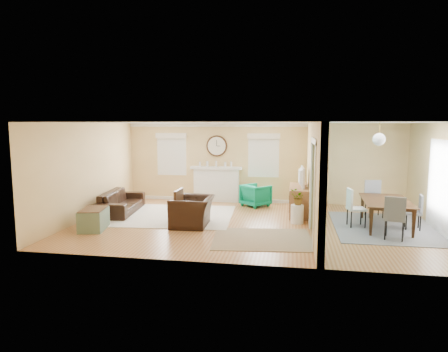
{
  "coord_description": "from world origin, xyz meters",
  "views": [
    {
      "loc": [
        0.97,
        -10.01,
        2.55
      ],
      "look_at": [
        -0.8,
        0.3,
        1.2
      ],
      "focal_mm": 32.0,
      "sensor_mm": 36.0,
      "label": 1
    }
  ],
  "objects": [
    {
      "name": "floor",
      "position": [
        0.0,
        0.0,
        0.0
      ],
      "size": [
        9.0,
        9.0,
        0.0
      ],
      "primitive_type": "plane",
      "color": "#9A5728",
      "rests_on": "ground"
    },
    {
      "name": "wall_back",
      "position": [
        0.0,
        3.0,
        1.3
      ],
      "size": [
        9.0,
        0.02,
        2.6
      ],
      "primitive_type": "cube",
      "color": "tan",
      "rests_on": "ground"
    },
    {
      "name": "wall_front",
      "position": [
        0.0,
        -3.0,
        1.3
      ],
      "size": [
        9.0,
        0.02,
        2.6
      ],
      "primitive_type": "cube",
      "color": "tan",
      "rests_on": "ground"
    },
    {
      "name": "wall_left",
      "position": [
        -4.5,
        0.0,
        1.3
      ],
      "size": [
        0.02,
        6.0,
        2.6
      ],
      "primitive_type": "cube",
      "color": "tan",
      "rests_on": "ground"
    },
    {
      "name": "wall_right",
      "position": [
        4.5,
        0.0,
        1.3
      ],
      "size": [
        0.02,
        6.0,
        2.6
      ],
      "primitive_type": "cube",
      "color": "tan",
      "rests_on": "ground"
    },
    {
      "name": "ceiling",
      "position": [
        0.0,
        0.0,
        2.6
      ],
      "size": [
        9.0,
        6.0,
        0.02
      ],
      "primitive_type": "cube",
      "color": "white",
      "rests_on": "wall_back"
    },
    {
      "name": "partition",
      "position": [
        1.51,
        0.28,
        1.36
      ],
      "size": [
        0.17,
        6.0,
        2.6
      ],
      "color": "tan",
      "rests_on": "ground"
    },
    {
      "name": "fireplace",
      "position": [
        -1.5,
        2.88,
        0.6
      ],
      "size": [
        1.7,
        0.3,
        1.17
      ],
      "color": "white",
      "rests_on": "ground"
    },
    {
      "name": "wall_clock",
      "position": [
        -1.5,
        2.97,
        1.85
      ],
      "size": [
        0.7,
        0.07,
        0.7
      ],
      "color": "#442A18",
      "rests_on": "wall_back"
    },
    {
      "name": "window_left",
      "position": [
        -3.05,
        2.95,
        1.66
      ],
      "size": [
        1.05,
        0.13,
        1.42
      ],
      "color": "white",
      "rests_on": "wall_back"
    },
    {
      "name": "window_right",
      "position": [
        0.05,
        2.95,
        1.66
      ],
      "size": [
        1.05,
        0.13,
        1.42
      ],
      "color": "white",
      "rests_on": "wall_back"
    },
    {
      "name": "french_doors",
      "position": [
        4.45,
        0.0,
        1.1
      ],
      "size": [
        0.06,
        1.7,
        2.2
      ],
      "color": "white",
      "rests_on": "ground"
    },
    {
      "name": "pendant",
      "position": [
        3.0,
        0.0,
        2.2
      ],
      "size": [
        0.3,
        0.3,
        0.55
      ],
      "color": "gold",
      "rests_on": "ceiling"
    },
    {
      "name": "rug_cream",
      "position": [
        -2.32,
        0.58,
        0.01
      ],
      "size": [
        3.51,
        3.1,
        0.02
      ],
      "primitive_type": "cube",
      "rotation": [
        0.0,
        0.0,
        0.06
      ],
      "color": "silver",
      "rests_on": "floor"
    },
    {
      "name": "rug_jute",
      "position": [
        0.35,
        -1.31,
        0.01
      ],
      "size": [
        2.37,
        2.02,
        0.01
      ],
      "primitive_type": "cube",
      "rotation": [
        0.0,
        0.0,
        0.1
      ],
      "color": "tan",
      "rests_on": "floor"
    },
    {
      "name": "rug_grey",
      "position": [
        3.33,
        0.24,
        0.01
      ],
      "size": [
        2.56,
        3.2,
        0.01
      ],
      "primitive_type": "cube",
      "color": "slate",
      "rests_on": "floor"
    },
    {
      "name": "sofa",
      "position": [
        -3.9,
        0.72,
        0.32
      ],
      "size": [
        1.1,
        2.26,
        0.64
      ],
      "primitive_type": "imported",
      "rotation": [
        0.0,
        0.0,
        1.69
      ],
      "color": "black",
      "rests_on": "floor"
    },
    {
      "name": "eames_chair",
      "position": [
        -1.49,
        -0.41,
        0.37
      ],
      "size": [
        1.04,
        1.18,
        0.74
      ],
      "primitive_type": "imported",
      "rotation": [
        0.0,
        0.0,
        -1.53
      ],
      "color": "black",
      "rests_on": "floor"
    },
    {
      "name": "green_chair",
      "position": [
        -0.13,
        2.32,
        0.35
      ],
      "size": [
        1.06,
        1.06,
        0.7
      ],
      "primitive_type": "imported",
      "rotation": [
        0.0,
        0.0,
        2.41
      ],
      "color": "#047C63",
      "rests_on": "floor"
    },
    {
      "name": "trunk",
      "position": [
        -3.78,
        -1.17,
        0.26
      ],
      "size": [
        0.72,
        0.99,
        0.52
      ],
      "color": "slate",
      "rests_on": "floor"
    },
    {
      "name": "credenza",
      "position": [
        1.19,
        1.4,
        0.4
      ],
      "size": [
        0.56,
        1.64,
        0.8
      ],
      "color": "#9F683D",
      "rests_on": "floor"
    },
    {
      "name": "tv",
      "position": [
        1.17,
        1.4,
        1.08
      ],
      "size": [
        0.17,
        0.98,
        0.56
      ],
      "primitive_type": "imported",
      "rotation": [
        0.0,
        0.0,
        1.61
      ],
      "color": "black",
      "rests_on": "credenza"
    },
    {
      "name": "garden_stool",
      "position": [
        1.13,
        0.3,
        0.24
      ],
      "size": [
        0.33,
        0.33,
        0.49
      ],
      "primitive_type": "cylinder",
      "color": "white",
      "rests_on": "floor"
    },
    {
      "name": "potted_plant",
      "position": [
        1.13,
        0.3,
        0.69
      ],
      "size": [
        0.45,
        0.43,
        0.4
      ],
      "primitive_type": "imported",
      "rotation": [
        0.0,
        0.0,
        3.56
      ],
      "color": "#337F33",
      "rests_on": "garden_stool"
    },
    {
      "name": "dining_table",
      "position": [
        3.33,
        0.24,
        0.35
      ],
      "size": [
        1.21,
        2.04,
        0.7
      ],
      "primitive_type": "imported",
      "rotation": [
        0.0,
        0.0,
        1.52
      ],
      "color": "#442A18",
      "rests_on": "floor"
    },
    {
      "name": "dining_chair_n",
      "position": [
        3.24,
        1.37,
        0.6
      ],
      "size": [
        0.5,
        0.5,
        1.01
      ],
      "color": "slate",
      "rests_on": "floor"
    },
    {
      "name": "dining_chair_s",
      "position": [
        3.25,
        -0.82,
        0.59
      ],
      "size": [
        0.55,
        0.55,
        0.99
      ],
      "color": "slate",
      "rests_on": "floor"
    },
    {
      "name": "dining_chair_w",
      "position": [
        2.59,
        0.19,
        0.57
      ],
      "size": [
        0.48,
        0.48,
        0.97
      ],
      "color": "white",
      "rests_on": "floor"
    },
    {
      "name": "dining_chair_e",
      "position": [
        3.91,
        0.16,
        0.51
      ],
      "size": [
        0.44,
        0.44,
        0.86
      ],
      "color": "slate",
      "rests_on": "floor"
    }
  ]
}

